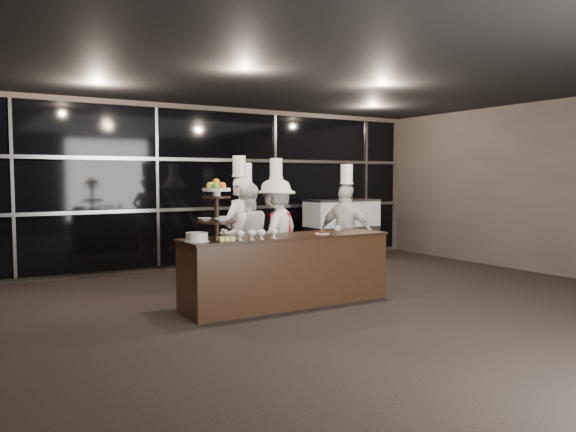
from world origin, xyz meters
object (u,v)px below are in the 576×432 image
chef_b (246,236)px  chef_c (276,232)px  display_stand (216,206)px  layer_cake (197,237)px  chef_a (240,232)px  chef_d (346,233)px  display_case (342,227)px  buffet_counter (287,270)px

chef_b → chef_c: bearing=1.0°
display_stand → layer_cake: bearing=-169.9°
layer_cake → chef_a: (1.16, 1.21, -0.10)m
layer_cake → chef_d: bearing=15.2°
display_case → chef_b: size_ratio=0.79×
chef_a → chef_b: (0.09, -0.02, -0.06)m
chef_b → display_case: bearing=28.6°
buffet_counter → chef_d: chef_d is taller
display_case → buffet_counter: bearing=-137.0°
buffet_counter → display_stand: bearing=-180.0°
display_case → chef_a: chef_a is taller
display_case → chef_c: chef_c is taller
display_case → chef_c: (-2.47, -1.63, 0.16)m
layer_cake → chef_a: bearing=46.1°
chef_c → chef_d: 1.10m
buffet_counter → layer_cake: size_ratio=9.47×
buffet_counter → chef_b: chef_b is taller
display_stand → chef_c: chef_c is taller
chef_a → display_stand: bearing=-127.4°
buffet_counter → chef_a: (-0.12, 1.16, 0.41)m
display_stand → layer_cake: (-0.28, -0.05, -0.37)m
chef_d → display_stand: bearing=-164.2°
display_stand → chef_a: chef_a is taller
buffet_counter → display_stand: 1.33m
chef_d → chef_a: bearing=164.7°
layer_cake → chef_a: chef_a is taller
display_case → chef_a: 3.49m
layer_cake → display_case: (4.26, 2.82, -0.29)m
buffet_counter → display_stand: size_ratio=3.81×
layer_cake → chef_b: (1.25, 1.18, -0.16)m
layer_cake → display_case: display_case is taller
display_case → chef_b: bearing=-151.4°
layer_cake → buffet_counter: bearing=2.2°
display_stand → display_case: display_stand is taller
display_stand → buffet_counter: bearing=0.0°
chef_a → chef_c: 0.62m
display_stand → layer_cake: 0.46m
chef_b → chef_d: (1.54, -0.42, 0.00)m
display_stand → display_case: bearing=34.9°
layer_cake → chef_c: chef_c is taller
buffet_counter → chef_a: chef_a is taller
buffet_counter → chef_b: bearing=91.2°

